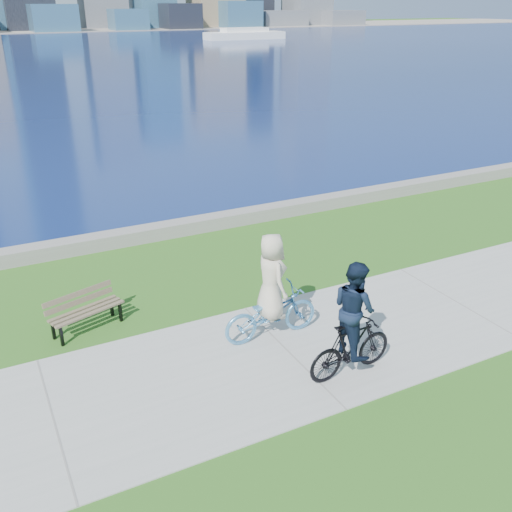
{
  "coord_description": "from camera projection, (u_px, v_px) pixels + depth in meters",
  "views": [
    {
      "loc": [
        -4.38,
        -7.3,
        5.69
      ],
      "look_at": [
        0.27,
        1.8,
        1.1
      ],
      "focal_mm": 40.0,
      "sensor_mm": 36.0,
      "label": 1
    }
  ],
  "objects": [
    {
      "name": "ground",
      "position": [
        288.0,
        353.0,
        10.07
      ],
      "size": [
        320.0,
        320.0,
        0.0
      ],
      "primitive_type": "plane",
      "color": "#275917",
      "rests_on": "ground"
    },
    {
      "name": "concrete_path",
      "position": [
        288.0,
        352.0,
        10.07
      ],
      "size": [
        80.0,
        3.5,
        0.02
      ],
      "primitive_type": "cube",
      "color": "#A0A09B",
      "rests_on": "ground"
    },
    {
      "name": "seawall",
      "position": [
        171.0,
        229.0,
        15.04
      ],
      "size": [
        90.0,
        0.5,
        0.35
      ],
      "primitive_type": "cube",
      "color": "gray",
      "rests_on": "ground"
    },
    {
      "name": "ferry_far",
      "position": [
        245.0,
        34.0,
        91.39
      ],
      "size": [
        13.0,
        3.71,
        1.76
      ],
      "color": "white",
      "rests_on": "ground"
    },
    {
      "name": "park_bench",
      "position": [
        84.0,
        308.0,
        10.64
      ],
      "size": [
        1.48,
        0.89,
        0.72
      ],
      "rotation": [
        0.0,
        0.0,
        0.31
      ],
      "color": "black",
      "rests_on": "ground"
    },
    {
      "name": "cyclist_woman",
      "position": [
        271.0,
        300.0,
        10.23
      ],
      "size": [
        0.68,
        1.84,
        2.02
      ],
      "rotation": [
        0.0,
        0.0,
        1.55
      ],
      "color": "#559BCF",
      "rests_on": "ground"
    },
    {
      "name": "cyclist_man",
      "position": [
        352.0,
        329.0,
        9.15
      ],
      "size": [
        0.64,
        1.65,
        2.03
      ],
      "rotation": [
        0.0,
        0.0,
        1.63
      ],
      "color": "black",
      "rests_on": "ground"
    }
  ]
}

